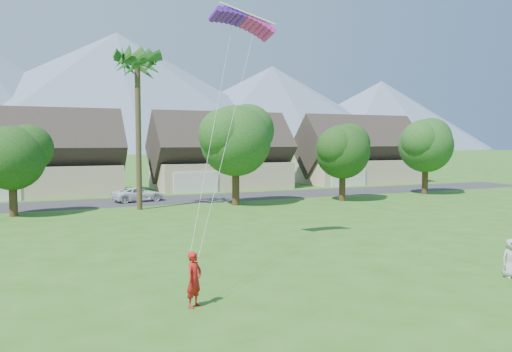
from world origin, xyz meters
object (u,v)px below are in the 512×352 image
kite_flyer (194,279)px  parked_car (138,194)px  parafoil_kite (243,20)px  watcher (511,258)px

kite_flyer → parked_car: size_ratio=0.40×
kite_flyer → parked_car: kite_flyer is taller
parked_car → parafoil_kite: bearing=172.5°
watcher → parked_car: (-8.92, 31.38, -0.15)m
parked_car → kite_flyer: bearing=162.3°
kite_flyer → parked_car: 29.95m
kite_flyer → parked_car: bearing=44.0°
parafoil_kite → parked_car: bearing=90.6°
watcher → parked_car: size_ratio=0.34×
kite_flyer → watcher: bearing=-46.6°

